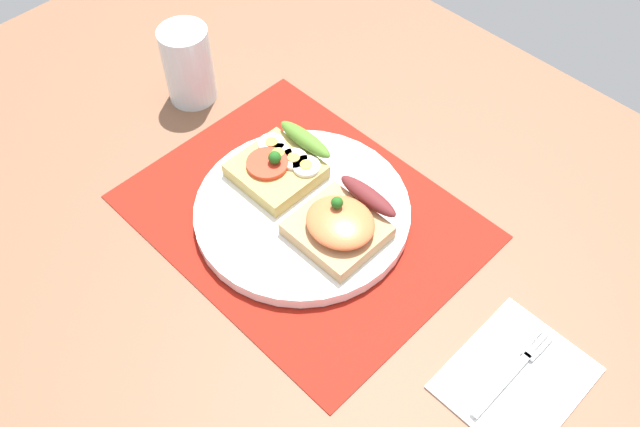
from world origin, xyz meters
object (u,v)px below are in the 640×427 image
napkin (516,378)px  fork (515,369)px  plate (302,211)px  sandwich_salmon (343,222)px  drinking_glass (188,65)px  sandwich_egg_tomato (281,164)px

napkin → fork: (-0.54, 0.40, 0.46)cm
plate → napkin: bearing=1.5°
sandwich_salmon → fork: (23.96, 0.43, -2.97)cm
napkin → drinking_glass: drinking_glass is taller
sandwich_egg_tomato → sandwich_salmon: bearing=-6.2°
plate → sandwich_salmon: bearing=7.3°
napkin → drinking_glass: size_ratio=1.34×
plate → napkin: (30.44, 0.79, -0.78)cm
plate → fork: plate is taller
fork → sandwich_egg_tomato: bearing=178.7°
napkin → drinking_glass: 56.95cm
plate → drinking_glass: drinking_glass is taller
plate → sandwich_salmon: (5.94, 0.76, 2.65)cm
plate → drinking_glass: size_ratio=2.35×
napkin → fork: size_ratio=1.13×
sandwich_egg_tomato → fork: bearing=-1.3°
sandwich_egg_tomato → napkin: size_ratio=0.73×
sandwich_egg_tomato → drinking_glass: size_ratio=0.97×
sandwich_salmon → sandwich_egg_tomato: bearing=173.8°
plate → sandwich_egg_tomato: size_ratio=2.42×
plate → sandwich_salmon: 6.54cm
fork → sandwich_salmon: bearing=-179.0°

